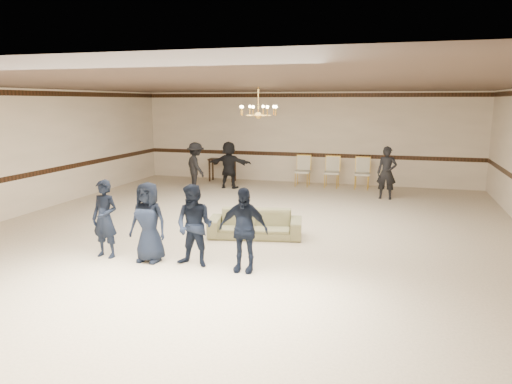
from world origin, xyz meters
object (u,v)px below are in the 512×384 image
(adult_left, at_px, (196,167))
(console_table, at_px, (222,170))
(settee, at_px, (255,224))
(banquet_chair_mid, at_px, (332,172))
(boy_b, at_px, (148,222))
(boy_d, at_px, (243,230))
(adult_mid, at_px, (229,165))
(banquet_chair_right, at_px, (362,174))
(chandelier, at_px, (258,101))
(adult_right, at_px, (387,173))
(boy_a, at_px, (105,219))
(banquet_chair_left, at_px, (302,171))
(boy_c, at_px, (194,226))

(adult_left, distance_m, console_table, 2.00)
(settee, height_order, banquet_chair_mid, banquet_chair_mid)
(boy_b, xyz_separation_m, boy_d, (1.80, 0.00, 0.00))
(settee, xyz_separation_m, banquet_chair_mid, (0.77, 6.48, 0.23))
(boy_d, xyz_separation_m, adult_mid, (-2.92, 7.49, 0.05))
(console_table, bearing_deg, banquet_chair_right, -3.12)
(boy_d, height_order, adult_left, adult_left)
(chandelier, bearing_deg, settee, -76.73)
(boy_b, bearing_deg, chandelier, 74.27)
(boy_d, height_order, adult_right, adult_right)
(adult_left, bearing_deg, boy_a, 143.74)
(banquet_chair_left, relative_size, console_table, 1.06)
(chandelier, distance_m, adult_right, 5.16)
(boy_a, xyz_separation_m, banquet_chair_right, (4.07, 8.55, -0.21))
(adult_mid, height_order, banquet_chair_left, adult_mid)
(boy_d, height_order, adult_mid, adult_mid)
(boy_c, height_order, console_table, boy_c)
(banquet_chair_left, height_order, banquet_chair_right, same)
(boy_a, xyz_separation_m, boy_c, (1.80, 0.00, 0.00))
(console_table, bearing_deg, banquet_chair_mid, -3.69)
(boy_c, bearing_deg, banquet_chair_mid, 86.67)
(boy_a, relative_size, banquet_chair_mid, 1.41)
(adult_right, xyz_separation_m, console_table, (-5.81, 1.66, -0.37))
(boy_a, relative_size, boy_c, 1.00)
(chandelier, height_order, banquet_chair_right, chandelier)
(adult_left, height_order, console_table, adult_left)
(banquet_chair_right, bearing_deg, adult_mid, -171.61)
(banquet_chair_right, bearing_deg, banquet_chair_left, 174.50)
(adult_mid, height_order, adult_right, same)
(boy_b, distance_m, boy_c, 0.90)
(boy_b, xyz_separation_m, adult_mid, (-1.12, 7.49, 0.05))
(boy_b, relative_size, adult_left, 0.93)
(boy_d, bearing_deg, boy_b, 178.21)
(boy_d, distance_m, adult_left, 7.79)
(boy_b, relative_size, console_table, 1.49)
(banquet_chair_left, relative_size, banquet_chair_right, 1.00)
(settee, bearing_deg, banquet_chair_mid, 72.28)
(boy_b, bearing_deg, boy_d, 2.29)
(boy_a, relative_size, adult_right, 0.93)
(boy_c, bearing_deg, banquet_chair_left, 93.31)
(banquet_chair_left, xyz_separation_m, console_table, (-3.00, 0.20, -0.11))
(boy_d, bearing_deg, chandelier, 100.09)
(adult_mid, xyz_separation_m, adult_right, (5.10, -0.40, 0.00))
(boy_c, distance_m, banquet_chair_right, 8.85)
(boy_a, bearing_deg, boy_d, 4.94)
(boy_d, height_order, settee, boy_d)
(boy_c, height_order, boy_d, same)
(boy_c, bearing_deg, banquet_chair_right, 80.25)
(adult_left, distance_m, banquet_chair_right, 5.48)
(boy_d, bearing_deg, banquet_chair_mid, 85.74)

